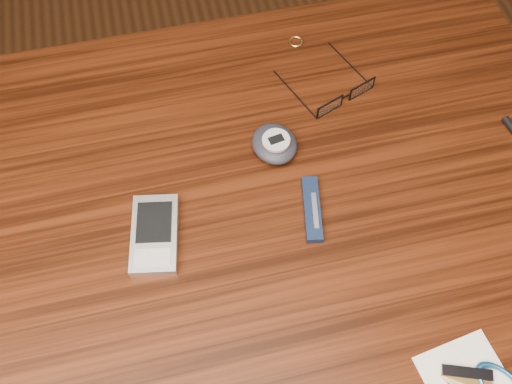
# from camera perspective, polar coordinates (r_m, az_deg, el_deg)

# --- Properties ---
(ground) EXTENTS (3.80, 3.80, 0.00)m
(ground) POSITION_cam_1_polar(r_m,az_deg,el_deg) (1.43, -1.58, -16.49)
(ground) COLOR #472814
(ground) RESTS_ON ground
(desk) EXTENTS (1.00, 0.70, 0.75)m
(desk) POSITION_cam_1_polar(r_m,az_deg,el_deg) (0.81, -2.67, -6.06)
(desk) COLOR #371608
(desk) RESTS_ON ground
(eyeglasses) EXTENTS (0.13, 0.14, 0.02)m
(eyeglasses) POSITION_cam_1_polar(r_m,az_deg,el_deg) (0.83, 8.70, 9.54)
(eyeglasses) COLOR black
(eyeglasses) RESTS_ON desk
(gold_ring) EXTENTS (0.03, 0.03, 0.00)m
(gold_ring) POSITION_cam_1_polar(r_m,az_deg,el_deg) (0.90, 4.01, 14.77)
(gold_ring) COLOR #E2B361
(gold_ring) RESTS_ON desk
(pda_phone) EXTENTS (0.07, 0.11, 0.02)m
(pda_phone) POSITION_cam_1_polar(r_m,az_deg,el_deg) (0.72, -10.11, -4.18)
(pda_phone) COLOR #BCBDC1
(pda_phone) RESTS_ON desk
(pedometer) EXTENTS (0.07, 0.08, 0.03)m
(pedometer) POSITION_cam_1_polar(r_m,az_deg,el_deg) (0.77, 1.87, 4.88)
(pedometer) COLOR #21212D
(pedometer) RESTS_ON desk
(pocket_knife) EXTENTS (0.04, 0.09, 0.01)m
(pocket_knife) POSITION_cam_1_polar(r_m,az_deg,el_deg) (0.73, 5.62, -1.72)
(pocket_knife) COLOR #0D1B3C
(pocket_knife) RESTS_ON desk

